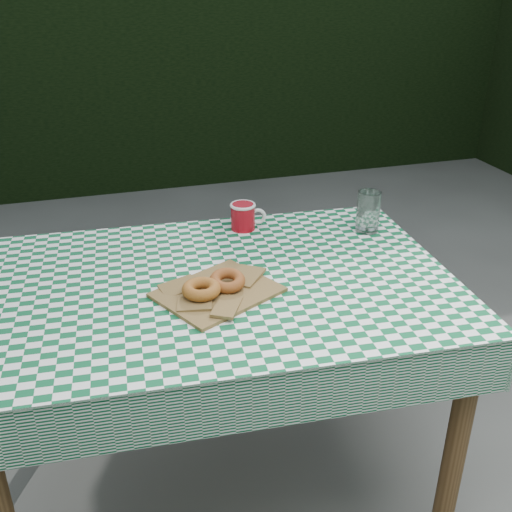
% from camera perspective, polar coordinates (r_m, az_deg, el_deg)
% --- Properties ---
extents(ground, '(60.00, 60.00, 0.00)m').
position_cam_1_polar(ground, '(2.17, 0.41, -19.15)').
color(ground, '#4A4A45').
rests_on(ground, ground).
extents(hedge_north, '(7.00, 0.70, 1.80)m').
position_cam_1_polar(hedge_north, '(4.72, -11.59, 17.92)').
color(hedge_north, black).
rests_on(hedge_north, ground).
extents(table, '(1.33, 0.94, 0.75)m').
position_cam_1_polar(table, '(1.86, -3.23, -12.69)').
color(table, '#53361C').
rests_on(table, ground).
extents(tablecloth, '(1.35, 0.96, 0.01)m').
position_cam_1_polar(tablecloth, '(1.65, -3.56, -2.43)').
color(tablecloth, '#0D542E').
rests_on(tablecloth, table).
extents(paper_bag, '(0.37, 0.34, 0.02)m').
position_cam_1_polar(paper_bag, '(1.58, -3.69, -3.38)').
color(paper_bag, olive).
rests_on(paper_bag, tablecloth).
extents(bagel_front, '(0.10, 0.10, 0.03)m').
position_cam_1_polar(bagel_front, '(1.55, -5.23, -3.17)').
color(bagel_front, '#9F6920').
rests_on(bagel_front, paper_bag).
extents(bagel_back, '(0.10, 0.10, 0.03)m').
position_cam_1_polar(bagel_back, '(1.58, -2.76, -2.35)').
color(bagel_back, brown).
rests_on(bagel_back, paper_bag).
extents(coffee_mug, '(0.19, 0.19, 0.09)m').
position_cam_1_polar(coffee_mug, '(1.95, -1.26, 3.79)').
color(coffee_mug, '#9E0A14').
rests_on(coffee_mug, tablecloth).
extents(drinking_glass, '(0.08, 0.08, 0.13)m').
position_cam_1_polar(drinking_glass, '(1.96, 10.65, 4.19)').
color(drinking_glass, silver).
rests_on(drinking_glass, tablecloth).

